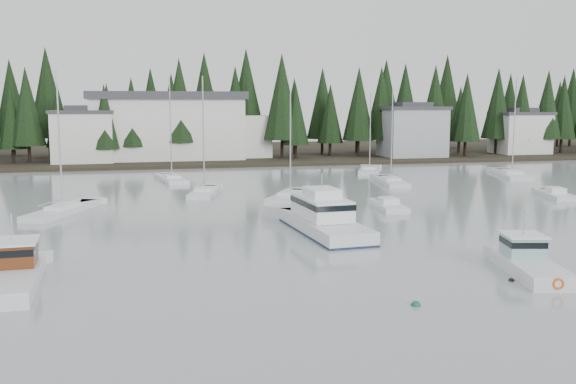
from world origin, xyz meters
The scene contains 21 objects.
ground centered at (0.00, 0.00, 0.00)m, with size 260.00×260.00×0.00m, color gray.
far_shore_land centered at (0.00, 97.00, 0.00)m, with size 240.00×54.00×1.00m, color black.
conifer_treeline centered at (0.00, 86.00, 0.00)m, with size 200.00×22.00×20.00m, color black, non-canonical shape.
house_west centered at (-18.00, 79.00, 4.65)m, with size 9.54×7.42×8.75m.
house_east_a centered at (36.00, 78.00, 4.90)m, with size 10.60×8.48×9.25m.
house_east_b centered at (58.00, 80.00, 4.40)m, with size 9.54×7.42×8.25m.
harbor_inn centered at (-2.96, 82.34, 5.78)m, with size 29.50×11.50×10.90m.
lobster_boat_brown centered at (-16.14, 10.75, 0.48)m, with size 4.61×8.60×4.19m.
cabin_cruiser_center centered at (3.99, 20.82, 0.76)m, with size 4.54×11.99×5.04m.
lobster_boat_teal centered at (12.15, 6.92, 0.47)m, with size 3.92×7.46×3.95m.
sailboat_1 centered at (-16.06, 33.83, 0.07)m, with size 6.10×10.28×12.91m.
sailboat_2 centered at (38.28, 50.68, 0.06)m, with size 6.23×11.24×13.28m.
sailboat_3 centered at (-5.66, 55.59, 0.08)m, with size 3.83×9.11×12.98m.
sailboat_5 centered at (21.92, 60.19, 0.06)m, with size 5.92×9.37×11.58m.
sailboat_6 centered at (5.30, 37.56, 0.06)m, with size 6.63×8.78×11.16m.
sailboat_9 centered at (-2.85, 42.53, 0.08)m, with size 4.40×8.57×12.90m.
sailboat_10 centered at (19.92, 47.21, 0.06)m, with size 3.90×9.68×11.71m.
runabout_1 centered at (12.72, 29.75, 0.13)m, with size 2.77×6.27×1.42m.
runabout_2 centered at (32.07, 32.71, 0.13)m, with size 3.60×6.68×1.42m.
mooring_buoy_green centered at (3.44, 2.82, 0.00)m, with size 0.47×0.47×0.47m, color #145933.
mooring_buoy_dark centered at (10.28, 5.67, 0.00)m, with size 0.34×0.34×0.34m, color black.
Camera 1 is at (-9.01, -24.61, 9.57)m, focal length 40.00 mm.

